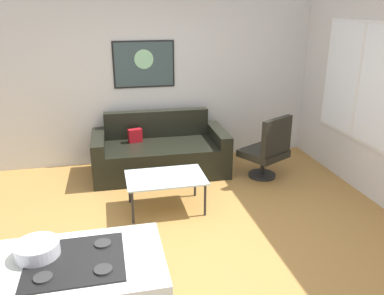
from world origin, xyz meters
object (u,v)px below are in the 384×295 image
Objects in this scene: couch at (160,153)px; armchair at (268,150)px; coffee_table at (166,179)px; wall_painting at (144,64)px; mixing_bowl at (37,250)px.

couch is 2.12× the size of armchair.
wall_painting reaches higher than coffee_table.
armchair is at bearing 44.49° from mixing_bowl.
wall_painting reaches higher than mixing_bowl.
mixing_bowl is 3.97m from wall_painting.
wall_painting is (-0.13, 0.53, 1.25)m from couch.
couch is at bearing -75.87° from wall_painting.
couch is at bearing 69.23° from mixing_bowl.
coffee_table is 2.05m from wall_painting.
armchair is at bearing -21.36° from couch.
mixing_bowl is at bearing -135.51° from armchair.
wall_painting is at bearing 145.51° from armchair.
mixing_bowl is (-1.13, -2.06, 0.54)m from coffee_table.
wall_painting is (1.09, 3.76, 0.61)m from mixing_bowl.
mixing_bowl reaches higher than coffee_table.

